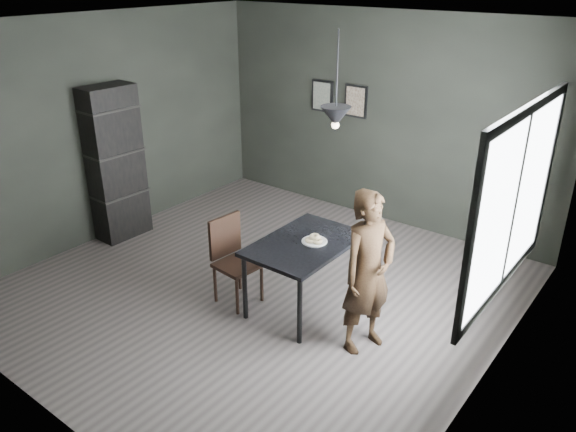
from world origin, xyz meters
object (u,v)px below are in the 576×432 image
Objects in this scene: woman at (368,272)px; shelf_unit at (115,164)px; wood_chair at (232,254)px; pendant_lamp at (336,116)px; cafe_table at (305,249)px; white_plate at (314,242)px.

woman is 3.77m from shelf_unit.
pendant_lamp reaches higher than wood_chair.
woman is at bearing -12.89° from cafe_table.
wood_chair is (-0.69, -0.34, -0.14)m from cafe_table.
wood_chair is at bearing -154.77° from pendant_lamp.
pendant_lamp is (3.17, 0.17, 1.06)m from shelf_unit.
pendant_lamp is at bearing 81.79° from woman.
white_plate reaches higher than cafe_table.
white_plate is 0.79m from woman.
shelf_unit is (-2.23, 0.27, 0.45)m from wood_chair.
white_plate is 0.25× the size of wood_chair.
white_plate is 0.27× the size of pendant_lamp.
woman is 1.55m from wood_chair.
pendant_lamp is (0.94, 0.44, 1.52)m from wood_chair.
shelf_unit is (-3.76, 0.12, 0.21)m from woman.
shelf_unit is at bearing -178.65° from cafe_table.
pendant_lamp is at bearing 21.80° from cafe_table.
wood_chair is at bearing -5.29° from shelf_unit.
white_plate is 0.89m from wood_chair.
shelf_unit is at bearing -176.95° from pendant_lamp.
white_plate is 0.12× the size of shelf_unit.
cafe_table is 2.94m from shelf_unit.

